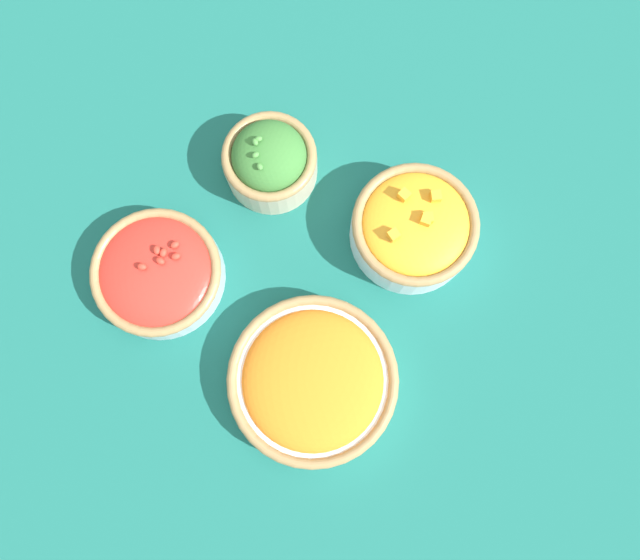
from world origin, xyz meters
TOP-DOWN VIEW (x-y plane):
  - ground_plane at (0.00, 0.00)m, footprint 3.00×3.00m
  - bowl_squash at (-0.06, -0.11)m, footprint 0.15×0.15m
  - bowl_cherry_tomatoes at (0.16, 0.10)m, footprint 0.15×0.15m
  - bowl_broccoli at (0.13, -0.09)m, footprint 0.11×0.11m
  - bowl_carrots at (-0.06, 0.10)m, footprint 0.20×0.20m

SIDE VIEW (x-z plane):
  - ground_plane at x=0.00m, z-range 0.00..0.00m
  - bowl_cherry_tomatoes at x=0.16m, z-range 0.00..0.05m
  - bowl_carrots at x=-0.06m, z-range 0.00..0.06m
  - bowl_squash at x=-0.06m, z-range 0.00..0.08m
  - bowl_broccoli at x=0.13m, z-range 0.00..0.08m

